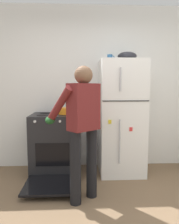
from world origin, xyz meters
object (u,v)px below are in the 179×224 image
at_px(stove_range, 56,145).
at_px(red_pot, 66,111).
at_px(refrigerator, 121,117).
at_px(coffee_mug, 110,58).
at_px(mixing_bowl, 127,56).
at_px(person_cook, 82,121).

distance_m(stove_range, red_pot, 0.56).
xyz_separation_m(stove_range, red_pot, (0.16, -0.03, 0.54)).
distance_m(refrigerator, red_pot, 0.87).
xyz_separation_m(coffee_mug, mixing_bowl, (0.26, -0.05, 0.02)).
bearing_deg(coffee_mug, stove_range, -175.38).
xyz_separation_m(red_pot, mixing_bowl, (0.94, 0.05, 0.83)).
xyz_separation_m(person_cook, coffee_mug, (0.46, 0.90, 0.86)).
relative_size(stove_range, mixing_bowl, 4.27).
relative_size(refrigerator, coffee_mug, 15.76).
height_order(coffee_mug, mixing_bowl, mixing_bowl).
bearing_deg(person_cook, red_pot, 105.84).
bearing_deg(coffee_mug, refrigerator, -15.83).
bearing_deg(stove_range, red_pot, -11.24).
relative_size(red_pot, mixing_bowl, 1.15).
bearing_deg(coffee_mug, mixing_bowl, -10.99).
distance_m(stove_range, coffee_mug, 1.60).
height_order(person_cook, red_pot, person_cook).
relative_size(coffee_mug, mixing_bowl, 0.38).
bearing_deg(stove_range, person_cook, -65.05).
bearing_deg(mixing_bowl, stove_range, -179.05).
relative_size(refrigerator, mixing_bowl, 6.07).
bearing_deg(person_cook, stove_range, 114.95).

